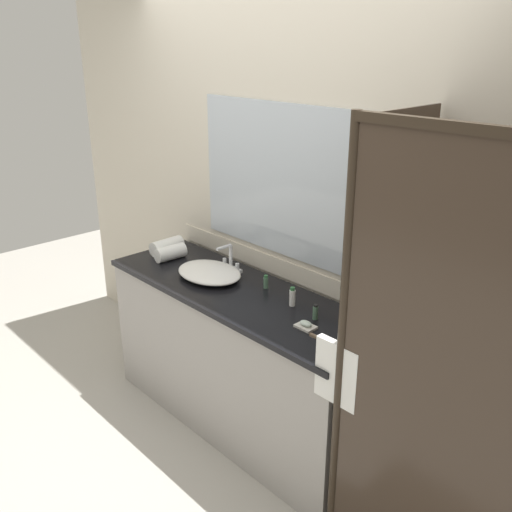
% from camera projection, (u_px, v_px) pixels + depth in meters
% --- Properties ---
extents(ground_plane, '(8.00, 8.00, 0.00)m').
position_uv_depth(ground_plane, '(240.00, 421.00, 3.51)').
color(ground_plane, '#B7B2A8').
extents(wall_back_with_mirror, '(4.40, 0.06, 2.60)m').
position_uv_depth(wall_back_with_mirror, '(281.00, 210.00, 3.26)').
color(wall_back_with_mirror, beige).
rests_on(wall_back_with_mirror, ground_plane).
extents(vanity_cabinet, '(1.80, 0.58, 0.90)m').
position_uv_depth(vanity_cabinet, '(240.00, 358.00, 3.35)').
color(vanity_cabinet, '#9E9993').
rests_on(vanity_cabinet, ground_plane).
extents(shower_enclosure, '(1.20, 0.59, 2.00)m').
position_uv_depth(shower_enclosure, '(423.00, 376.00, 2.15)').
color(shower_enclosure, '#2D2319').
rests_on(shower_enclosure, ground_plane).
extents(sink_basin, '(0.43, 0.32, 0.06)m').
position_uv_depth(sink_basin, '(209.00, 272.00, 3.34)').
color(sink_basin, white).
rests_on(sink_basin, vanity_cabinet).
extents(faucet, '(0.17, 0.13, 0.17)m').
position_uv_depth(faucet, '(230.00, 262.00, 3.44)').
color(faucet, silver).
rests_on(faucet, vanity_cabinet).
extents(soap_dish, '(0.10, 0.07, 0.04)m').
position_uv_depth(soap_dish, '(306.00, 325.00, 2.76)').
color(soap_dish, silver).
rests_on(soap_dish, vanity_cabinet).
extents(amenity_bottle_shampoo, '(0.03, 0.03, 0.08)m').
position_uv_depth(amenity_bottle_shampoo, '(315.00, 312.00, 2.84)').
color(amenity_bottle_shampoo, '#4C7056').
rests_on(amenity_bottle_shampoo, vanity_cabinet).
extents(amenity_bottle_lotion, '(0.03, 0.03, 0.08)m').
position_uv_depth(amenity_bottle_lotion, '(266.00, 282.00, 3.20)').
color(amenity_bottle_lotion, '#4C7056').
rests_on(amenity_bottle_lotion, vanity_cabinet).
extents(amenity_bottle_body_wash, '(0.03, 0.03, 0.11)m').
position_uv_depth(amenity_bottle_body_wash, '(292.00, 297.00, 2.98)').
color(amenity_bottle_body_wash, white).
rests_on(amenity_bottle_body_wash, vanity_cabinet).
extents(rolled_towel_near_edge, '(0.11, 0.22, 0.10)m').
position_uv_depth(rolled_towel_near_edge, '(167.00, 246.00, 3.71)').
color(rolled_towel_near_edge, white).
rests_on(rolled_towel_near_edge, vanity_cabinet).
extents(rolled_towel_middle, '(0.11, 0.20, 0.09)m').
position_uv_depth(rolled_towel_middle, '(171.00, 253.00, 3.61)').
color(rolled_towel_middle, white).
rests_on(rolled_towel_middle, vanity_cabinet).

